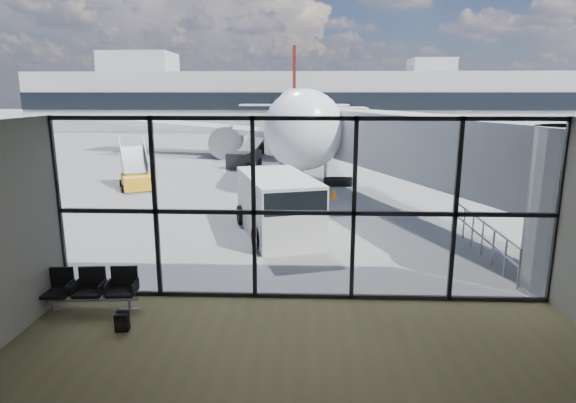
# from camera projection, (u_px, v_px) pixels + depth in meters

# --- Properties ---
(ground) EXTENTS (220.00, 220.00, 0.00)m
(ground) POSITION_uv_depth(u_px,v_px,m) (307.00, 142.00, 51.03)
(ground) COLOR slate
(ground) RESTS_ON ground
(lounge_shell) EXTENTS (12.02, 8.01, 4.51)m
(lounge_shell) POSITION_uv_depth(u_px,v_px,m) (301.00, 264.00, 6.77)
(lounge_shell) COLOR #6A6843
(lounge_shell) RESTS_ON ground
(glass_curtain_wall) EXTENTS (12.10, 0.12, 4.50)m
(glass_curtain_wall) POSITION_uv_depth(u_px,v_px,m) (304.00, 211.00, 11.54)
(glass_curtain_wall) COLOR white
(glass_curtain_wall) RESTS_ON ground
(jet_bridge) EXTENTS (8.00, 16.50, 4.33)m
(jet_bridge) POSITION_uv_depth(u_px,v_px,m) (435.00, 154.00, 18.14)
(jet_bridge) COLOR #A9ABAE
(jet_bridge) RESTS_ON ground
(apron_railing) EXTENTS (0.06, 5.46, 1.11)m
(apron_railing) POSITION_uv_depth(u_px,v_px,m) (483.00, 233.00, 15.07)
(apron_railing) COLOR gray
(apron_railing) RESTS_ON ground
(far_terminal) EXTENTS (80.00, 12.20, 11.00)m
(far_terminal) POSITION_uv_depth(u_px,v_px,m) (303.00, 99.00, 71.56)
(far_terminal) COLOR #A2A39E
(far_terminal) RESTS_ON ground
(tree_0) EXTENTS (4.95, 4.95, 7.12)m
(tree_0) POSITION_uv_depth(u_px,v_px,m) (47.00, 96.00, 82.97)
(tree_0) COLOR #382619
(tree_0) RESTS_ON ground
(tree_1) EXTENTS (5.61, 5.61, 8.07)m
(tree_1) POSITION_uv_depth(u_px,v_px,m) (80.00, 92.00, 82.60)
(tree_1) COLOR #382619
(tree_1) RESTS_ON ground
(tree_2) EXTENTS (6.27, 6.27, 9.03)m
(tree_2) POSITION_uv_depth(u_px,v_px,m) (114.00, 89.00, 82.23)
(tree_2) COLOR #382619
(tree_2) RESTS_ON ground
(tree_3) EXTENTS (4.95, 4.95, 7.12)m
(tree_3) POSITION_uv_depth(u_px,v_px,m) (150.00, 96.00, 82.27)
(tree_3) COLOR #382619
(tree_3) RESTS_ON ground
(tree_4) EXTENTS (5.61, 5.61, 8.07)m
(tree_4) POSITION_uv_depth(u_px,v_px,m) (184.00, 92.00, 81.90)
(tree_4) COLOR #382619
(tree_4) RESTS_ON ground
(tree_5) EXTENTS (6.27, 6.27, 9.03)m
(tree_5) POSITION_uv_depth(u_px,v_px,m) (219.00, 89.00, 81.53)
(tree_5) COLOR #382619
(tree_5) RESTS_ON ground
(seating_row) EXTENTS (2.21, 0.79, 0.98)m
(seating_row) POSITION_uv_depth(u_px,v_px,m) (91.00, 287.00, 11.36)
(seating_row) COLOR gray
(seating_row) RESTS_ON ground
(backpack) EXTENTS (0.30, 0.27, 0.43)m
(backpack) POSITION_uv_depth(u_px,v_px,m) (122.00, 322.00, 10.30)
(backpack) COLOR black
(backpack) RESTS_ON ground
(airliner) EXTENTS (35.02, 40.56, 10.44)m
(airliner) POSITION_uv_depth(u_px,v_px,m) (297.00, 115.00, 41.16)
(airliner) COLOR white
(airliner) RESTS_ON ground
(service_van) EXTENTS (3.50, 5.37, 2.15)m
(service_van) POSITION_uv_depth(u_px,v_px,m) (279.00, 205.00, 17.21)
(service_van) COLOR silver
(service_van) RESTS_ON ground
(belt_loader) EXTENTS (2.41, 4.26, 1.86)m
(belt_loader) POSITION_uv_depth(u_px,v_px,m) (245.00, 158.00, 33.59)
(belt_loader) COLOR black
(belt_loader) RESTS_ON ground
(mobile_stairs) EXTENTS (2.50, 3.30, 2.11)m
(mobile_stairs) POSITION_uv_depth(u_px,v_px,m) (136.00, 179.00, 25.92)
(mobile_stairs) COLOR #F2A41C
(mobile_stairs) RESTS_ON ground
(traffic_cone_a) EXTENTS (0.38, 0.38, 0.55)m
(traffic_cone_a) POSITION_uv_depth(u_px,v_px,m) (333.00, 193.00, 23.46)
(traffic_cone_a) COLOR orange
(traffic_cone_a) RESTS_ON ground
(traffic_cone_b) EXTENTS (0.44, 0.44, 0.63)m
(traffic_cone_b) POSITION_uv_depth(u_px,v_px,m) (313.00, 186.00, 24.95)
(traffic_cone_b) COLOR orange
(traffic_cone_b) RESTS_ON ground
(traffic_cone_c) EXTENTS (0.42, 0.42, 0.59)m
(traffic_cone_c) POSITION_uv_depth(u_px,v_px,m) (312.00, 186.00, 25.00)
(traffic_cone_c) COLOR #D04D0A
(traffic_cone_c) RESTS_ON ground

